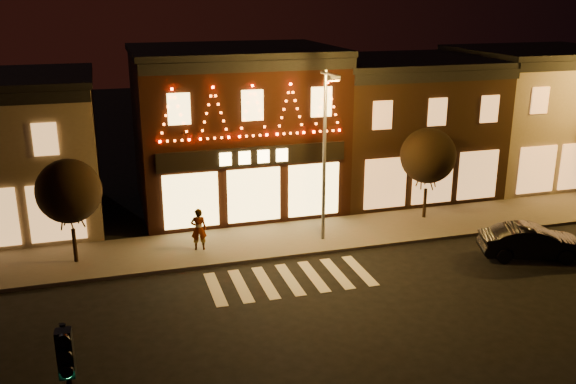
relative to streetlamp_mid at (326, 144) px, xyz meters
name	(u,v)px	position (x,y,z in m)	size (l,w,h in m)	color
ground	(324,328)	(-2.57, -7.18, -4.64)	(120.00, 120.00, 0.00)	black
sidewalk_far	(306,237)	(-0.57, 0.82, -4.57)	(44.00, 4.00, 0.15)	#47423D
building_pulp	(235,128)	(-2.57, 6.80, -0.48)	(10.20, 8.34, 8.30)	black
building_right_a	(400,125)	(6.93, 6.82, -0.88)	(9.20, 8.28, 7.50)	#352012
building_right_b	(535,114)	(15.93, 6.82, -0.73)	(9.20, 8.28, 7.80)	#726651
streetlamp_mid	(326,144)	(0.00, 0.00, 0.00)	(0.53, 1.76, 7.65)	#59595E
tree_left	(69,191)	(-10.74, 0.77, -1.41)	(2.63, 2.63, 4.40)	black
tree_right	(428,156)	(5.87, 1.53, -1.32)	(2.71, 2.71, 4.53)	black
dark_sedan	(532,242)	(8.00, -4.03, -3.93)	(1.51, 4.33, 1.43)	black
pedestrian	(199,229)	(-5.58, 0.60, -3.55)	(0.69, 0.45, 1.88)	gray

